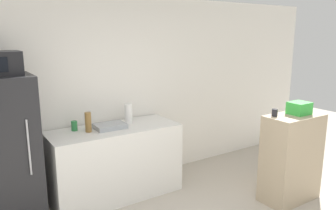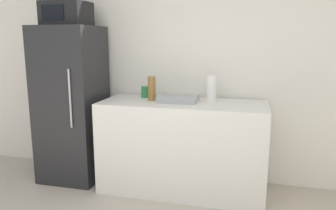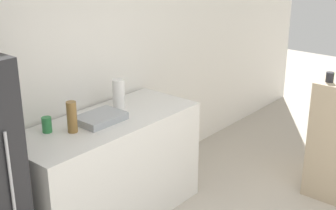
% 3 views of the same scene
% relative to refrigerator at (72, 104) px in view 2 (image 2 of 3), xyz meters
% --- Properties ---
extents(wall_back, '(8.00, 0.06, 2.60)m').
position_rel_refrigerator_xyz_m(wall_back, '(1.23, 0.39, 0.46)').
color(wall_back, white).
rests_on(wall_back, ground_plane).
extents(refrigerator, '(0.64, 0.63, 1.68)m').
position_rel_refrigerator_xyz_m(refrigerator, '(0.00, 0.00, 0.00)').
color(refrigerator, '#232326').
rests_on(refrigerator, ground_plane).
extents(microwave, '(0.45, 0.37, 0.25)m').
position_rel_refrigerator_xyz_m(microwave, '(-0.00, -0.00, 0.96)').
color(microwave, black).
rests_on(microwave, refrigerator).
extents(counter, '(1.66, 0.68, 0.92)m').
position_rel_refrigerator_xyz_m(counter, '(1.25, -0.00, -0.38)').
color(counter, silver).
rests_on(counter, ground_plane).
extents(sink_basin, '(0.38, 0.27, 0.06)m').
position_rel_refrigerator_xyz_m(sink_basin, '(1.20, 0.01, 0.12)').
color(sink_basin, '#9EA3A8').
rests_on(sink_basin, counter).
extents(bottle_tall, '(0.08, 0.08, 0.24)m').
position_rel_refrigerator_xyz_m(bottle_tall, '(0.92, 0.01, 0.21)').
color(bottle_tall, olive).
rests_on(bottle_tall, counter).
extents(bottle_short, '(0.08, 0.08, 0.12)m').
position_rel_refrigerator_xyz_m(bottle_short, '(0.79, 0.16, 0.15)').
color(bottle_short, '#2D7F42').
rests_on(bottle_short, counter).
extents(paper_towel_roll, '(0.10, 0.10, 0.26)m').
position_rel_refrigerator_xyz_m(paper_towel_roll, '(1.51, 0.11, 0.22)').
color(paper_towel_roll, white).
rests_on(paper_towel_roll, counter).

